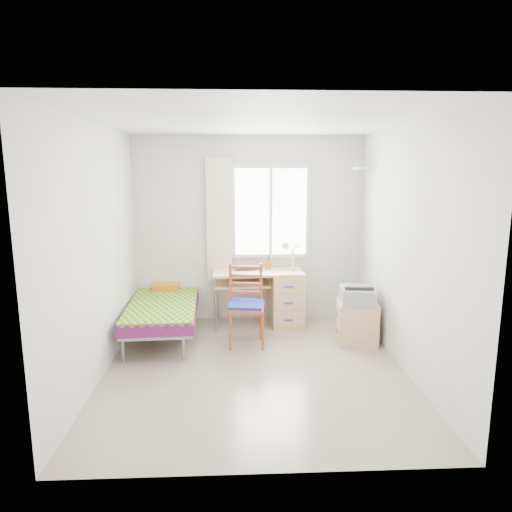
{
  "coord_description": "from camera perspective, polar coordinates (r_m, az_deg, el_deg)",
  "views": [
    {
      "loc": [
        -0.2,
        -4.64,
        2.12
      ],
      "look_at": [
        0.04,
        0.55,
        1.14
      ],
      "focal_mm": 32.0,
      "sensor_mm": 36.0,
      "label": 1
    }
  ],
  "objects": [
    {
      "name": "wall_right",
      "position": [
        5.05,
        18.31,
        0.74
      ],
      "size": [
        0.0,
        3.5,
        3.5
      ],
      "primitive_type": "plane",
      "rotation": [
        1.57,
        0.0,
        -1.57
      ],
      "color": "silver",
      "rests_on": "ground"
    },
    {
      "name": "chair",
      "position": [
        5.62,
        -1.18,
        -5.55
      ],
      "size": [
        0.47,
        0.47,
        0.99
      ],
      "rotation": [
        0.0,
        0.0,
        -0.12
      ],
      "color": "#A53C1F",
      "rests_on": "floor"
    },
    {
      "name": "laptop",
      "position": [
        6.28,
        -0.92,
        -1.66
      ],
      "size": [
        0.41,
        0.32,
        0.03
      ],
      "primitive_type": "imported",
      "rotation": [
        0.0,
        0.0,
        0.25
      ],
      "color": "black",
      "rests_on": "desk"
    },
    {
      "name": "cabinet",
      "position": [
        5.87,
        12.49,
        -8.1
      ],
      "size": [
        0.53,
        0.48,
        0.52
      ],
      "rotation": [
        0.0,
        0.0,
        -0.11
      ],
      "color": "tan",
      "rests_on": "floor"
    },
    {
      "name": "ceiling",
      "position": [
        4.67,
        -0.17,
        16.54
      ],
      "size": [
        3.5,
        3.5,
        0.0
      ],
      "primitive_type": "plane",
      "rotation": [
        3.14,
        0.0,
        0.0
      ],
      "color": "white",
      "rests_on": "wall_back"
    },
    {
      "name": "desk",
      "position": [
        6.35,
        3.18,
        -4.94
      ],
      "size": [
        1.25,
        0.62,
        0.77
      ],
      "rotation": [
        0.0,
        0.0,
        0.05
      ],
      "color": "tan",
      "rests_on": "floor"
    },
    {
      "name": "pen_cup",
      "position": [
        6.38,
        1.55,
        -1.13
      ],
      "size": [
        0.09,
        0.09,
        0.1
      ],
      "primitive_type": "cylinder",
      "rotation": [
        0.0,
        0.0,
        -0.06
      ],
      "color": "orange",
      "rests_on": "desk"
    },
    {
      "name": "curtain",
      "position": [
        6.36,
        -4.63,
        4.56
      ],
      "size": [
        0.35,
        0.05,
        1.7
      ],
      "primitive_type": "cube",
      "color": "beige",
      "rests_on": "wall_back"
    },
    {
      "name": "floor",
      "position": [
        5.11,
        -0.15,
        -13.9
      ],
      "size": [
        3.5,
        3.5,
        0.0
      ],
      "primitive_type": "plane",
      "color": "#BCAD93",
      "rests_on": "ground"
    },
    {
      "name": "task_lamp",
      "position": [
        6.17,
        4.18,
        0.37
      ],
      "size": [
        0.23,
        0.32,
        0.41
      ],
      "rotation": [
        0.0,
        0.0,
        0.14
      ],
      "color": "white",
      "rests_on": "desk"
    },
    {
      "name": "book",
      "position": [
        6.29,
        -1.62,
        -3.44
      ],
      "size": [
        0.21,
        0.26,
        0.02
      ],
      "primitive_type": "imported",
      "rotation": [
        0.0,
        0.0,
        0.19
      ],
      "color": "gray",
      "rests_on": "desk"
    },
    {
      "name": "wall_left",
      "position": [
        4.91,
        -19.14,
        0.44
      ],
      "size": [
        0.0,
        3.5,
        3.5
      ],
      "primitive_type": "plane",
      "rotation": [
        1.57,
        0.0,
        1.57
      ],
      "color": "silver",
      "rests_on": "ground"
    },
    {
      "name": "window",
      "position": [
        6.41,
        1.85,
        5.53
      ],
      "size": [
        1.1,
        0.04,
        1.3
      ],
      "color": "white",
      "rests_on": "wall_back"
    },
    {
      "name": "wall_back",
      "position": [
        6.45,
        -0.85,
        3.33
      ],
      "size": [
        3.2,
        0.0,
        3.2
      ],
      "primitive_type": "plane",
      "rotation": [
        1.57,
        0.0,
        0.0
      ],
      "color": "silver",
      "rests_on": "ground"
    },
    {
      "name": "printer",
      "position": [
        5.77,
        12.47,
        -4.73
      ],
      "size": [
        0.43,
        0.49,
        0.19
      ],
      "rotation": [
        0.0,
        0.0,
        -0.12
      ],
      "color": "#909497",
      "rests_on": "cabinet"
    },
    {
      "name": "bed",
      "position": [
        6.1,
        -11.4,
        -6.1
      ],
      "size": [
        0.94,
        1.87,
        0.79
      ],
      "rotation": [
        0.0,
        0.0,
        0.05
      ],
      "color": "gray",
      "rests_on": "floor"
    },
    {
      "name": "floating_shelf",
      "position": [
        6.27,
        13.22,
        10.64
      ],
      "size": [
        0.2,
        0.32,
        0.03
      ],
      "primitive_type": "cube",
      "color": "white",
      "rests_on": "wall_right"
    }
  ]
}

